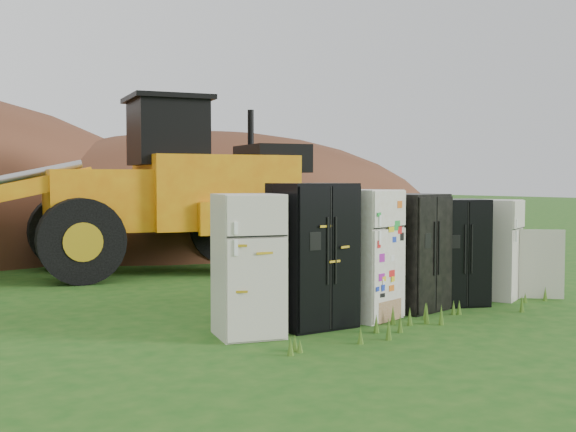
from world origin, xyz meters
The scene contains 10 objects.
ground centered at (0.00, 0.00, 0.00)m, with size 120.00×120.00×0.00m, color #1C5115.
fridge_leftmost centered at (-2.48, 0.02, 0.89)m, with size 0.79×0.76×1.79m, color beige, non-canonical shape.
fridge_black_side centered at (-1.47, 0.00, 0.96)m, with size 1.00×0.79×1.92m, color black, non-canonical shape.
fridge_sticker centered at (-0.52, -0.02, 0.91)m, with size 0.81×0.75×1.82m, color white, non-canonical shape.
fridge_dark_mid centered at (0.50, 0.03, 0.87)m, with size 0.89×0.73×1.75m, color black, non-canonical shape.
fridge_black_right centered at (1.40, -0.04, 0.83)m, with size 0.83×0.69×1.66m, color black, non-canonical shape.
fridge_open_door centered at (2.37, -0.03, 0.82)m, with size 0.74×0.68×1.63m, color beige, non-canonical shape.
wheel_loader centered at (-1.24, 6.61, 1.86)m, with size 7.67×3.11×3.71m, color orange, non-canonical shape.
dirt_mound_right centered at (4.42, 12.66, 0.00)m, with size 17.07×12.52×6.97m, color #482617.
dirt_mound_back centered at (0.62, 17.96, 0.00)m, with size 16.08×10.72×5.23m, color #482617.
Camera 1 is at (-7.42, -7.50, 1.98)m, focal length 45.00 mm.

